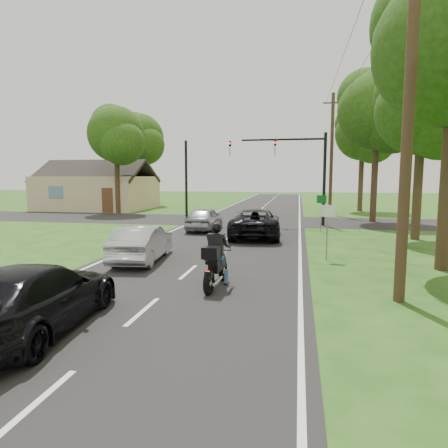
{
  "coord_description": "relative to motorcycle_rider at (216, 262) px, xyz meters",
  "views": [
    {
      "loc": [
        3.6,
        -12.68,
        3.21
      ],
      "look_at": [
        0.66,
        3.0,
        1.3
      ],
      "focal_mm": 32.0,
      "sensor_mm": 36.0,
      "label": 1
    }
  ],
  "objects": [
    {
      "name": "road",
      "position": [
        -1.29,
        11.66,
        -0.75
      ],
      "size": [
        8.0,
        100.0,
        0.01
      ],
      "primitive_type": "cube",
      "color": "black",
      "rests_on": "ground"
    },
    {
      "name": "tree_left_far",
      "position": [
        -14.99,
        31.42,
        6.38
      ],
      "size": [
        5.76,
        5.58,
        10.14
      ],
      "color": "#332316",
      "rests_on": "ground"
    },
    {
      "name": "motorcycle_rider",
      "position": [
        0.0,
        0.0,
        0.0
      ],
      "size": [
        0.63,
        2.22,
        1.92
      ],
      "rotation": [
        0.0,
        0.0,
        -0.06
      ],
      "color": "black",
      "rests_on": "ground"
    },
    {
      "name": "silver_sedan",
      "position": [
        -3.49,
        3.05,
        -0.06
      ],
      "size": [
        1.86,
        4.28,
        1.37
      ],
      "primitive_type": "imported",
      "rotation": [
        0.0,
        0.0,
        3.24
      ],
      "color": "#BBBCC1",
      "rests_on": "road"
    },
    {
      "name": "signal_pole_far",
      "position": [
        -6.49,
        19.66,
        2.25
      ],
      "size": [
        0.2,
        0.2,
        6.0
      ],
      "primitive_type": "cylinder",
      "color": "black",
      "rests_on": "ground"
    },
    {
      "name": "dark_car_behind",
      "position": [
        -3.04,
        -3.88,
        -0.03
      ],
      "size": [
        2.35,
        5.03,
        1.42
      ],
      "primitive_type": "imported",
      "rotation": [
        0.0,
        0.0,
        3.22
      ],
      "color": "black",
      "rests_on": "road"
    },
    {
      "name": "utility_pole_far",
      "position": [
        4.91,
        23.66,
        4.33
      ],
      "size": [
        1.6,
        0.28,
        10.0
      ],
      "color": "#4B3322",
      "rests_on": "ground"
    },
    {
      "name": "traffic_signal",
      "position": [
        2.05,
        15.66,
        3.38
      ],
      "size": [
        6.38,
        0.44,
        6.0
      ],
      "color": "black",
      "rests_on": "ground"
    },
    {
      "name": "sign_white",
      "position": [
        3.41,
        4.64,
        0.85
      ],
      "size": [
        0.55,
        0.07,
        2.12
      ],
      "color": "slate",
      "rests_on": "ground"
    },
    {
      "name": "ground",
      "position": [
        -1.29,
        1.66,
        -0.75
      ],
      "size": [
        140.0,
        140.0,
        0.0
      ],
      "primitive_type": "plane",
      "color": "#204A14",
      "rests_on": "ground"
    },
    {
      "name": "tree_row_e",
      "position": [
        8.19,
        27.44,
        6.08
      ],
      "size": [
        5.28,
        5.12,
        9.61
      ],
      "color": "#332316",
      "rests_on": "ground"
    },
    {
      "name": "tree_left_near",
      "position": [
        -13.02,
        21.44,
        5.78
      ],
      "size": [
        5.12,
        4.96,
        9.22
      ],
      "color": "#332316",
      "rests_on": "ground"
    },
    {
      "name": "tree_row_d",
      "position": [
        7.81,
        18.42,
        6.68
      ],
      "size": [
        5.76,
        5.58,
        10.45
      ],
      "color": "#332316",
      "rests_on": "ground"
    },
    {
      "name": "dark_suv",
      "position": [
        0.08,
        9.9,
        0.02
      ],
      "size": [
        2.84,
        5.59,
        1.51
      ],
      "primitive_type": "imported",
      "rotation": [
        0.0,
        0.0,
        3.2
      ],
      "color": "black",
      "rests_on": "road"
    },
    {
      "name": "utility_pole_near",
      "position": [
        4.91,
        -0.34,
        4.33
      ],
      "size": [
        1.6,
        0.28,
        10.0
      ],
      "color": "#4B3322",
      "rests_on": "ground"
    },
    {
      "name": "house",
      "position": [
        -17.29,
        25.66,
        1.02
      ],
      "size": [
        10.2,
        8.0,
        4.84
      ],
      "color": "tan",
      "rests_on": "ground"
    },
    {
      "name": "sign_green",
      "position": [
        3.61,
        12.64,
        0.85
      ],
      "size": [
        0.55,
        0.07,
        2.12
      ],
      "color": "slate",
      "rests_on": "ground"
    },
    {
      "name": "tree_row_c",
      "position": [
        8.46,
        10.46,
        5.48
      ],
      "size": [
        4.8,
        4.65,
        8.76
      ],
      "color": "#332316",
      "rests_on": "ground"
    },
    {
      "name": "silver_suv",
      "position": [
        -3.2,
        12.04,
        -0.04
      ],
      "size": [
        1.65,
        4.09,
        1.39
      ],
      "primitive_type": "imported",
      "rotation": [
        0.0,
        0.0,
        3.14
      ],
      "color": "#9DA0A5",
      "rests_on": "road"
    },
    {
      "name": "cross_road",
      "position": [
        -1.29,
        17.66,
        -0.75
      ],
      "size": [
        60.0,
        7.0,
        0.01
      ],
      "primitive_type": "cube",
      "color": "black",
      "rests_on": "ground"
    }
  ]
}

